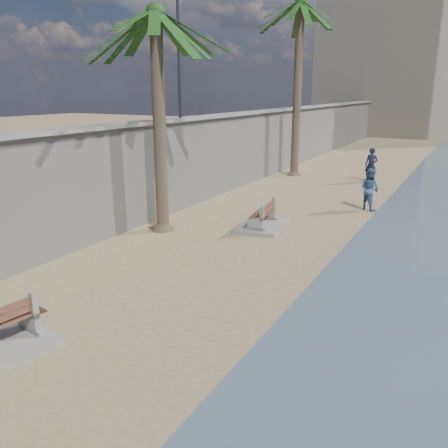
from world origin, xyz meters
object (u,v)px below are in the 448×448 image
(person_b, at_px, (370,187))
(person_a, at_px, (371,163))
(palm_back, at_px, (301,5))
(bench_far, at_px, (262,217))
(palm_mid, at_px, (155,15))

(person_b, bearing_deg, person_a, -48.29)
(palm_back, xyz_separation_m, person_b, (5.42, -6.14, -7.95))
(bench_far, bearing_deg, person_a, 81.77)
(bench_far, xyz_separation_m, person_b, (2.73, 4.44, 0.55))
(palm_mid, distance_m, person_a, 14.44)
(bench_far, height_order, palm_mid, palm_mid)
(palm_mid, distance_m, palm_back, 12.63)
(palm_mid, distance_m, person_b, 10.33)
(palm_mid, bearing_deg, palm_back, 89.10)
(palm_mid, relative_size, palm_back, 0.79)
(bench_far, bearing_deg, person_b, 58.42)
(palm_back, bearing_deg, bench_far, -75.74)
(person_b, bearing_deg, palm_back, -17.96)
(palm_mid, xyz_separation_m, person_b, (5.61, 6.33, -5.93))
(bench_far, xyz_separation_m, palm_back, (-2.69, 10.58, 8.50))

